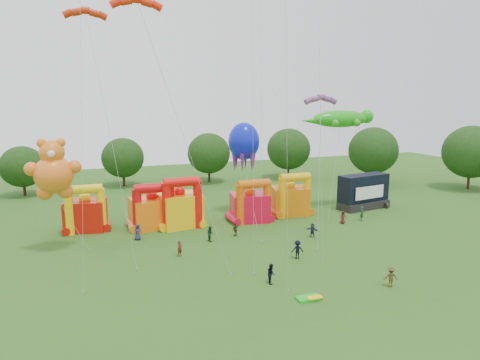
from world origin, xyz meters
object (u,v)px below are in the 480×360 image
object	(u,v)px
bouncy_castle_2	(180,208)
teddy_bear_kite	(58,184)
bouncy_castle_0	(86,213)
stage_trailer	(363,192)
octopus_kite	(246,164)
spectator_4	(236,229)
gecko_kite	(336,161)
spectator_0	(138,232)

from	to	relation	value
bouncy_castle_2	teddy_bear_kite	distance (m)	15.25
bouncy_castle_0	stage_trailer	world-z (taller)	bouncy_castle_0
octopus_kite	spectator_4	world-z (taller)	octopus_kite
bouncy_castle_0	gecko_kite	bearing A→B (deg)	-5.58
teddy_bear_kite	gecko_kite	distance (m)	36.02
teddy_bear_kite	spectator_4	bearing A→B (deg)	-4.95
stage_trailer	bouncy_castle_0	bearing A→B (deg)	176.15
stage_trailer	gecko_kite	xyz separation A→B (m)	(-5.46, -0.64, 5.05)
stage_trailer	spectator_4	size ratio (longest dim) A/B	4.90
bouncy_castle_0	gecko_kite	world-z (taller)	gecko_kite
stage_trailer	spectator_4	distance (m)	23.14
bouncy_castle_0	spectator_4	size ratio (longest dim) A/B	3.52
gecko_kite	octopus_kite	world-z (taller)	gecko_kite
bouncy_castle_0	bouncy_castle_2	xyz separation A→B (m)	(11.28, -2.47, 0.22)
bouncy_castle_2	spectator_4	size ratio (longest dim) A/B	3.88
octopus_kite	teddy_bear_kite	bearing A→B (deg)	-164.50
teddy_bear_kite	octopus_kite	xyz separation A→B (m)	(23.53, 6.52, -0.11)
spectator_0	bouncy_castle_0	bearing A→B (deg)	118.63
stage_trailer	spectator_0	world-z (taller)	stage_trailer
octopus_kite	spectator_0	world-z (taller)	octopus_kite
bouncy_castle_2	spectator_4	distance (m)	8.17
bouncy_castle_0	teddy_bear_kite	world-z (taller)	teddy_bear_kite
octopus_kite	spectator_0	distance (m)	17.69
bouncy_castle_2	octopus_kite	bearing A→B (deg)	12.10
bouncy_castle_2	octopus_kite	size ratio (longest dim) A/B	0.51
bouncy_castle_0	bouncy_castle_2	size ratio (longest dim) A/B	0.91
teddy_bear_kite	spectator_0	bearing A→B (deg)	6.78
teddy_bear_kite	spectator_4	distance (m)	20.13
bouncy_castle_2	octopus_kite	distance (m)	11.04
spectator_0	octopus_kite	bearing A→B (deg)	5.77
stage_trailer	octopus_kite	bearing A→B (deg)	172.81
bouncy_castle_2	stage_trailer	world-z (taller)	bouncy_castle_2
bouncy_castle_2	spectator_4	bearing A→B (deg)	-49.37
stage_trailer	spectator_0	xyz separation A→B (m)	(-33.34, -3.34, -1.51)
bouncy_castle_2	spectator_4	xyz separation A→B (m)	(5.21, -6.07, -1.65)
octopus_kite	spectator_4	xyz separation A→B (m)	(-4.55, -8.17, -6.37)
bouncy_castle_2	gecko_kite	world-z (taller)	gecko_kite
spectator_0	spectator_4	xyz separation A→B (m)	(11.03, -2.59, -0.11)
teddy_bear_kite	spectator_4	xyz separation A→B (m)	(18.98, -1.64, -6.48)
stage_trailer	teddy_bear_kite	size ratio (longest dim) A/B	0.68
bouncy_castle_0	stage_trailer	size ratio (longest dim) A/B	0.72
stage_trailer	octopus_kite	world-z (taller)	octopus_kite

